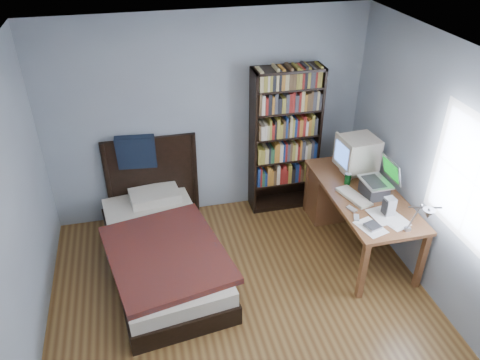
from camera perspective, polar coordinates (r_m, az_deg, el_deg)
The scene contains 14 objects.
room at distance 3.80m, azimuth 1.99°, elevation -5.35°, with size 4.20×4.24×2.50m.
desk at distance 5.81m, azimuth 12.38°, elevation -1.56°, with size 0.75×1.66×0.73m.
crt_monitor at distance 5.51m, azimuth 14.08°, elevation 3.18°, with size 0.43×0.40×0.46m.
laptop at distance 5.23m, azimuth 16.28°, elevation -0.68°, with size 0.35×0.35×0.42m.
desk_lamp at distance 4.35m, azimuth 21.67°, elevation -3.98°, with size 0.21×0.46×0.54m.
keyboard at distance 5.17m, azimuth 13.72°, elevation -1.99°, with size 0.17×0.43×0.03m, color beige.
speaker at distance 4.96m, azimuth 17.71°, elevation -3.09°, with size 0.10×0.10×0.20m, color #939396.
soda_can at distance 5.38m, azimuth 13.00°, elevation 0.14°, with size 0.07×0.07×0.13m, color #073613.
mouse at distance 5.48m, azimuth 13.09°, elevation 0.23°, with size 0.06×0.10×0.04m, color silver.
phone_silver at distance 4.98m, azimuth 13.45°, elevation -3.44°, with size 0.06×0.11×0.02m, color silver.
phone_grey at distance 4.87m, azimuth 14.02°, elevation -4.47°, with size 0.05×0.10×0.02m, color #939396.
external_drive at distance 4.79m, azimuth 15.85°, elevation -5.46°, with size 0.13×0.13×0.03m, color #939396.
bookshelf at distance 5.77m, azimuth 5.47°, elevation 4.77°, with size 0.83×0.30×1.85m.
bed at distance 5.22m, azimuth -9.54°, elevation -7.82°, with size 1.36×2.21×1.16m.
Camera 1 is at (-0.80, -2.91, 3.56)m, focal length 35.00 mm.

